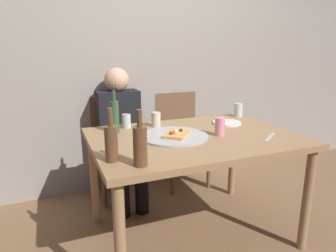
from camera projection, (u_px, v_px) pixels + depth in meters
name	position (u px, v px, depth m)	size (l,w,h in m)	color
ground_plane	(192.00, 233.00, 2.18)	(8.00, 8.00, 0.00)	brown
back_wall	(145.00, 51.00, 2.79)	(6.00, 0.10, 2.60)	gray
dining_table	(194.00, 147.00, 2.01)	(1.36, 0.97, 0.76)	#99754C
pizza_tray	(174.00, 136.00, 1.96)	(0.46, 0.46, 0.01)	#ADADB2
pizza_slice_last	(176.00, 134.00, 1.95)	(0.24, 0.25, 0.05)	tan
wine_bottle	(115.00, 116.00, 2.04)	(0.06, 0.06, 0.29)	#2D5133
beer_bottle	(140.00, 145.00, 1.45)	(0.07, 0.07, 0.29)	brown
water_bottle	(111.00, 142.00, 1.51)	(0.07, 0.07, 0.28)	brown
tumbler_near	(156.00, 119.00, 2.22)	(0.07, 0.07, 0.11)	beige
tumbler_far	(126.00, 121.00, 2.17)	(0.06, 0.06, 0.10)	#B7C6BC
wine_glass	(238.00, 110.00, 2.54)	(0.07, 0.07, 0.11)	silver
soda_can	(220.00, 127.00, 1.98)	(0.07, 0.07, 0.12)	pink
plate_stack	(227.00, 123.00, 2.30)	(0.22, 0.22, 0.02)	white
table_knife	(269.00, 137.00, 1.94)	(0.22, 0.02, 0.01)	#B7B7BC
chair_left	(118.00, 139.00, 2.73)	(0.44, 0.44, 0.90)	brown
chair_right	(180.00, 132.00, 2.96)	(0.44, 0.44, 0.90)	brown
guest_in_sweater	(121.00, 130.00, 2.56)	(0.36, 0.56, 1.17)	black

